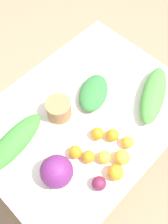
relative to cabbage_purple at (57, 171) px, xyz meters
The scene contains 16 objects.
ground_plane 0.88m from the cabbage_purple, 24.02° to the left, with size 8.00×8.00×0.00m, color #937A5B.
dining_table 0.42m from the cabbage_purple, 24.02° to the left, with size 1.21×0.91×0.71m.
cabbage_purple is the anchor object (origin of this frame).
paper_bag 0.35m from the cabbage_purple, 45.53° to the left, with size 0.14×0.14×0.12m, color #997047.
greens_bunch_beet_tops 0.51m from the cabbage_purple, 22.72° to the left, with size 0.26×0.16×0.08m, color #337538.
greens_bunch_chard 0.29m from the cabbage_purple, 99.32° to the left, with size 0.39×0.13×0.09m, color #3D8433.
greens_bunch_kale 0.69m from the cabbage_purple, ahead, with size 0.40×0.13×0.09m, color #4C933D.
beet_root 0.21m from the cabbage_purple, 58.69° to the right, with size 0.07×0.07×0.07m, color maroon.
orange_0 0.25m from the cabbage_purple, 25.72° to the right, with size 0.07×0.07×0.07m, color #F9A833.
orange_1 0.35m from the cabbage_purple, ahead, with size 0.07×0.07×0.07m, color orange.
orange_2 0.40m from the cabbage_purple, 20.89° to the right, with size 0.07×0.07×0.07m, color orange.
orange_3 0.29m from the cabbage_purple, 44.61° to the right, with size 0.08×0.08×0.08m, color orange.
orange_4 0.15m from the cabbage_purple, ahead, with size 0.07×0.07×0.07m, color orange.
orange_5 0.18m from the cabbage_purple, 16.04° to the right, with size 0.07×0.07×0.07m, color orange.
orange_6 0.30m from the cabbage_purple, ahead, with size 0.07×0.07×0.07m, color orange.
orange_7 0.33m from the cabbage_purple, 31.49° to the right, with size 0.08×0.08×0.08m, color #F9A833.
Camera 1 is at (-0.48, -0.47, 1.96)m, focal length 40.00 mm.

